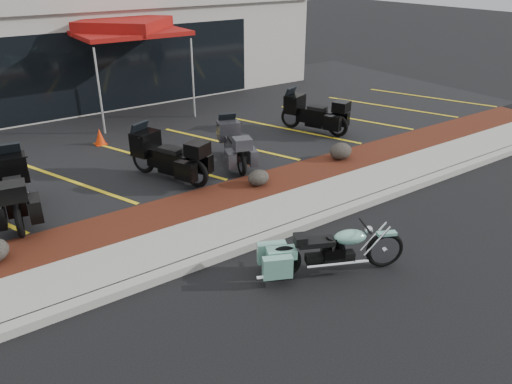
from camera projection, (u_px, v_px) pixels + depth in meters
ground at (289, 266)px, 8.67m from camera, size 90.00×90.00×0.00m
curb at (260, 240)px, 9.31m from camera, size 24.00×0.25×0.15m
sidewalk at (239, 225)px, 9.83m from camera, size 24.00×1.20×0.15m
mulch_bed at (209, 203)px, 10.72m from camera, size 24.00×1.20×0.16m
upper_lot at (118, 136)px, 14.74m from camera, size 26.00×9.60×0.15m
dealership_building at (51, 41)px, 18.58m from camera, size 18.00×8.16×4.00m
boulder_mid at (258, 178)px, 11.28m from camera, size 0.51×0.42×0.36m
boulder_right at (341, 151)px, 12.73m from camera, size 0.60×0.50×0.42m
hero_cruiser at (385, 245)px, 8.46m from camera, size 2.54×1.62×0.88m
touring_black_front at (12, 173)px, 10.34m from camera, size 1.19×2.35×1.31m
touring_black_mid at (142, 148)px, 11.76m from camera, size 1.65×2.33×1.27m
touring_grey at (228, 134)px, 12.88m from camera, size 1.31×2.08×1.13m
touring_black_rear at (291, 108)px, 14.94m from camera, size 1.57×2.28×1.24m
traffic_cone at (100, 137)px, 13.75m from camera, size 0.37×0.37×0.45m
popup_canopy at (124, 28)px, 15.45m from camera, size 4.00×4.00×2.99m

